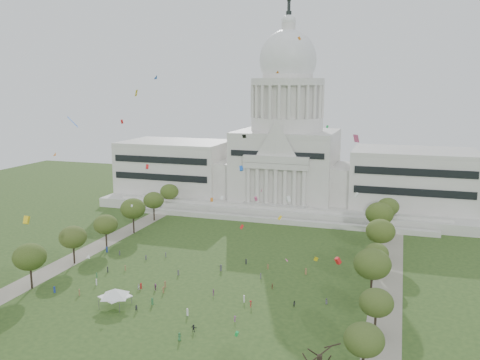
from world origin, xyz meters
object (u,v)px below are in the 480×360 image
(capitol, at_px, (286,157))
(event_tent, at_px, (115,292))
(big_bare_tree, at_px, (320,352))
(person_0, at_px, (326,301))

(capitol, xyz_separation_m, event_tent, (-16.23, -119.77, -18.54))
(big_bare_tree, relative_size, event_tent, 1.11)
(big_bare_tree, distance_m, event_tent, 58.66)
(capitol, xyz_separation_m, big_bare_tree, (38.00, -141.59, -13.62))
(capitol, distance_m, person_0, 109.88)
(big_bare_tree, height_order, event_tent, big_bare_tree)
(capitol, distance_m, big_bare_tree, 147.23)
(person_0, bearing_deg, capitol, 128.60)
(capitol, bearing_deg, big_bare_tree, -74.98)
(capitol, bearing_deg, person_0, -71.77)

